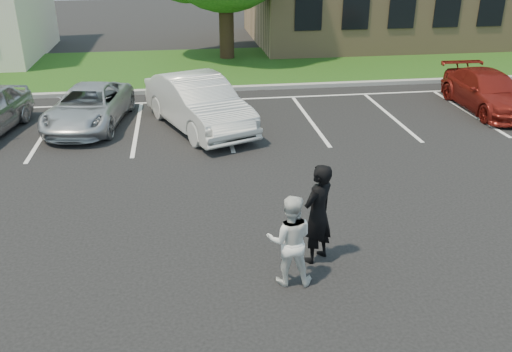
{
  "coord_description": "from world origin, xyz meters",
  "views": [
    {
      "loc": [
        -1.4,
        -8.66,
        5.65
      ],
      "look_at": [
        0.0,
        1.0,
        1.25
      ],
      "focal_mm": 38.0,
      "sensor_mm": 36.0,
      "label": 1
    }
  ],
  "objects": [
    {
      "name": "ground_plane",
      "position": [
        0.0,
        0.0,
        0.0
      ],
      "size": [
        90.0,
        90.0,
        0.0
      ],
      "primitive_type": "plane",
      "color": "black",
      "rests_on": "ground"
    },
    {
      "name": "curb",
      "position": [
        0.0,
        12.0,
        0.07
      ],
      "size": [
        40.0,
        0.3,
        0.15
      ],
      "primitive_type": "cube",
      "color": "gray",
      "rests_on": "ground"
    },
    {
      "name": "grass_strip",
      "position": [
        0.0,
        16.0,
        0.04
      ],
      "size": [
        44.0,
        8.0,
        0.08
      ],
      "primitive_type": "cube",
      "color": "#174B16",
      "rests_on": "ground"
    },
    {
      "name": "stall_lines",
      "position": [
        1.4,
        8.95,
        0.01
      ],
      "size": [
        34.0,
        5.36,
        0.01
      ],
      "color": "silver",
      "rests_on": "ground"
    },
    {
      "name": "man_black_suit",
      "position": [
        0.96,
        -0.2,
        0.97
      ],
      "size": [
        0.84,
        0.8,
        1.94
      ],
      "primitive_type": "imported",
      "rotation": [
        0.0,
        0.0,
        3.81
      ],
      "color": "black",
      "rests_on": "ground"
    },
    {
      "name": "man_white_shirt",
      "position": [
        0.32,
        -0.83,
        0.84
      ],
      "size": [
        0.91,
        0.76,
        1.68
      ],
      "primitive_type": "imported",
      "rotation": [
        0.0,
        0.0,
        2.98
      ],
      "color": "silver",
      "rests_on": "ground"
    },
    {
      "name": "car_silver_minivan",
      "position": [
        -4.28,
        8.44,
        0.62
      ],
      "size": [
        2.73,
        4.73,
        1.24
      ],
      "primitive_type": "imported",
      "rotation": [
        0.0,
        0.0,
        -0.16
      ],
      "color": "#B7B9BF",
      "rests_on": "ground"
    },
    {
      "name": "car_white_sedan",
      "position": [
        -0.85,
        7.65,
        0.82
      ],
      "size": [
        3.47,
        5.26,
        1.64
      ],
      "primitive_type": "imported",
      "rotation": [
        0.0,
        0.0,
        0.38
      ],
      "color": "silver",
      "rests_on": "ground"
    },
    {
      "name": "car_red_compact",
      "position": [
        9.13,
        8.2,
        0.65
      ],
      "size": [
        1.91,
        4.52,
        1.3
      ],
      "primitive_type": "imported",
      "rotation": [
        0.0,
        0.0,
        -0.02
      ],
      "color": "maroon",
      "rests_on": "ground"
    }
  ]
}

